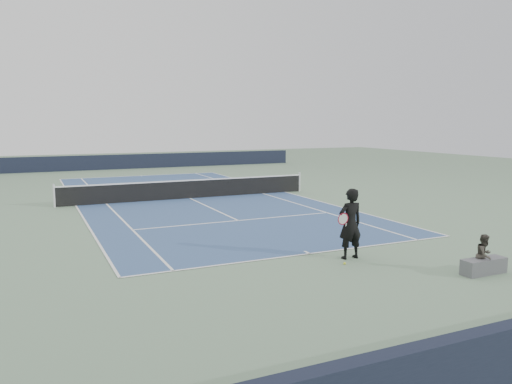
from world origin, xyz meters
name	(u,v)px	position (x,y,z in m)	size (l,w,h in m)	color
ground	(190,198)	(0.00, 0.00, 0.00)	(80.00, 80.00, 0.00)	slate
court_surface	(190,198)	(0.00, 0.00, 0.01)	(10.97, 23.77, 0.01)	#344F7C
tennis_net	(190,189)	(0.00, 0.00, 0.50)	(12.90, 0.10, 1.07)	silver
windscreen_far	(126,162)	(0.00, 17.88, 0.60)	(30.00, 0.25, 1.20)	black
tennis_player	(350,224)	(0.78, -12.76, 1.01)	(0.84, 0.56, 2.02)	black
tennis_ball	(345,263)	(0.30, -13.22, 0.04)	(0.07, 0.07, 0.07)	yellow
spectator_bench	(484,260)	(3.05, -15.40, 0.36)	(1.32, 0.71, 1.08)	#55555A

